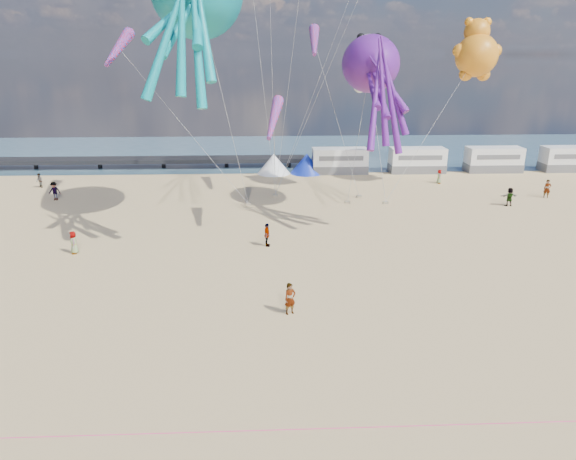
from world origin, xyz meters
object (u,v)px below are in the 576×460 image
at_px(windsock_right, 274,119).
at_px(sandbag_d, 359,196).
at_px(motorhome_1, 417,160).
at_px(sandbag_b, 348,202).
at_px(motorhome_0, 340,161).
at_px(beachgoer_2, 54,191).
at_px(standing_person, 290,299).
at_px(windsock_left, 119,48).
at_px(beachgoer_5, 547,189).
at_px(kite_teddy_orange, 477,56).
at_px(motorhome_2, 494,159).
at_px(kite_octopus_purple, 370,64).
at_px(motorhome_3, 569,159).
at_px(sandbag_e, 275,195).
at_px(beachgoer_1, 40,181).
at_px(sandbag_c, 386,203).
at_px(windsock_mid, 314,41).
at_px(beachgoer_3, 267,235).
at_px(kite_panda, 369,69).
at_px(sandbag_a, 248,204).
at_px(tent_blue, 307,163).
at_px(beachgoer_0, 439,177).
at_px(beachgoer_4, 509,197).
at_px(tent_white, 274,164).

bearing_deg(windsock_right, sandbag_d, 60.46).
bearing_deg(sandbag_d, windsock_right, -130.04).
height_order(motorhome_1, sandbag_b, motorhome_1).
xyz_separation_m(motorhome_0, beachgoer_2, (-29.83, -11.14, -0.57)).
bearing_deg(standing_person, windsock_left, 97.39).
bearing_deg(beachgoer_5, kite_teddy_orange, 175.14).
bearing_deg(motorhome_2, standing_person, -126.82).
bearing_deg(kite_octopus_purple, windsock_right, -172.81).
height_order(motorhome_2, motorhome_3, same).
distance_m(motorhome_0, windsock_right, 24.48).
height_order(sandbag_e, kite_teddy_orange, kite_teddy_orange).
distance_m(motorhome_3, beachgoer_1, 62.20).
xyz_separation_m(motorhome_2, sandbag_b, (-20.05, -13.46, -1.39)).
height_order(motorhome_0, beachgoer_1, motorhome_0).
relative_size(sandbag_c, windsock_right, 0.10).
bearing_deg(windsock_left, windsock_mid, 8.70).
height_order(motorhome_2, beachgoer_5, motorhome_2).
bearing_deg(beachgoer_3, kite_panda, -27.27).
height_order(motorhome_3, sandbag_c, motorhome_3).
distance_m(kite_panda, windsock_mid, 6.34).
bearing_deg(sandbag_a, kite_panda, 17.85).
bearing_deg(kite_panda, kite_octopus_purple, -87.06).
distance_m(motorhome_0, sandbag_c, 14.09).
bearing_deg(motorhome_2, beachgoer_5, -88.62).
bearing_deg(beachgoer_2, motorhome_1, 19.24).
height_order(sandbag_c, kite_panda, kite_panda).
xyz_separation_m(tent_blue, sandbag_d, (4.43, -11.39, -1.09)).
distance_m(beachgoer_2, beachgoer_5, 49.14).
bearing_deg(windsock_left, sandbag_a, 2.98).
bearing_deg(motorhome_0, sandbag_d, -87.83).
relative_size(sandbag_b, sandbag_c, 1.00).
relative_size(beachgoer_0, sandbag_a, 3.09).
bearing_deg(beachgoer_0, beachgoer_4, -148.16).
bearing_deg(windsock_left, windsock_right, -28.81).
bearing_deg(kite_teddy_orange, sandbag_b, -144.43).
height_order(beachgoer_1, sandbag_e, beachgoer_1).
xyz_separation_m(motorhome_0, sandbag_b, (-1.05, -13.46, -1.39)).
relative_size(tent_white, beachgoer_0, 2.59).
relative_size(beachgoer_3, kite_octopus_purple, 0.16).
xyz_separation_m(motorhome_2, motorhome_3, (9.50, 0.00, 0.00)).
bearing_deg(beachgoer_1, beachgoer_5, 30.38).
bearing_deg(beachgoer_2, sandbag_a, -4.29).
distance_m(beachgoer_3, kite_teddy_orange, 29.09).
bearing_deg(beachgoer_1, tent_blue, 48.67).
distance_m(beachgoer_3, sandbag_e, 14.39).
bearing_deg(windsock_mid, motorhome_1, 45.19).
relative_size(kite_octopus_purple, kite_teddy_orange, 1.59).
relative_size(sandbag_d, kite_octopus_purple, 0.04).
bearing_deg(motorhome_3, windsock_mid, -160.09).
height_order(tent_white, sandbag_d, tent_white).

